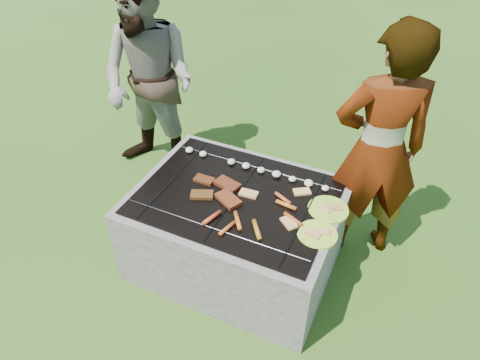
# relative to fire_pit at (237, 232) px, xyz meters

# --- Properties ---
(lawn) EXTENTS (60.00, 60.00, 0.00)m
(lawn) POSITION_rel_fire_pit_xyz_m (0.00, 0.00, -0.28)
(lawn) COLOR #254A12
(lawn) RESTS_ON ground
(fire_pit) EXTENTS (1.30, 1.00, 0.62)m
(fire_pit) POSITION_rel_fire_pit_xyz_m (0.00, 0.00, 0.00)
(fire_pit) COLOR #9F978D
(fire_pit) RESTS_ON ground
(mushrooms) EXTENTS (1.05, 0.06, 0.04)m
(mushrooms) POSITION_rel_fire_pit_xyz_m (0.02, 0.28, 0.35)
(mushrooms) COLOR #EFE3CA
(mushrooms) RESTS_ON fire_pit
(pork_slabs) EXTENTS (0.39, 0.29, 0.02)m
(pork_slabs) POSITION_rel_fire_pit_xyz_m (-0.12, -0.02, 0.34)
(pork_slabs) COLOR brown
(pork_slabs) RESTS_ON fire_pit
(sausages) EXTENTS (0.54, 0.49, 0.03)m
(sausages) POSITION_rel_fire_pit_xyz_m (0.19, -0.15, 0.34)
(sausages) COLOR orange
(sausages) RESTS_ON fire_pit
(bread_on_grate) EXTENTS (0.44, 0.41, 0.02)m
(bread_on_grate) POSITION_rel_fire_pit_xyz_m (0.26, 0.04, 0.34)
(bread_on_grate) COLOR tan
(bread_on_grate) RESTS_ON fire_pit
(plate_far) EXTENTS (0.27, 0.27, 0.03)m
(plate_far) POSITION_rel_fire_pit_xyz_m (0.56, 0.12, 0.33)
(plate_far) COLOR #F8F73B
(plate_far) RESTS_ON fire_pit
(plate_near) EXTENTS (0.28, 0.28, 0.03)m
(plate_near) POSITION_rel_fire_pit_xyz_m (0.56, -0.11, 0.33)
(plate_near) COLOR #F6FF3C
(plate_near) RESTS_ON fire_pit
(cook) EXTENTS (0.72, 0.62, 1.67)m
(cook) POSITION_rel_fire_pit_xyz_m (0.74, 0.53, 0.55)
(cook) COLOR gray
(cook) RESTS_ON ground
(bystander) EXTENTS (0.88, 0.71, 1.71)m
(bystander) POSITION_rel_fire_pit_xyz_m (-1.09, 0.70, 0.57)
(bystander) COLOR gray
(bystander) RESTS_ON ground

